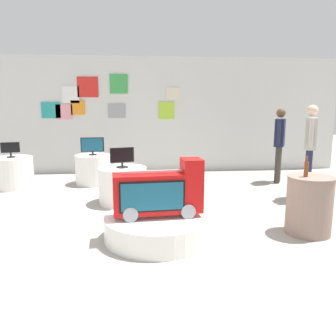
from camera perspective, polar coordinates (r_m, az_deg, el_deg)
ground_plane at (r=4.58m, az=-2.22°, el=-12.12°), size 30.00×30.00×0.00m
back_wall_display at (r=9.06m, az=-4.05°, el=8.73°), size 10.37×0.13×2.96m
main_display_pedestal at (r=4.63m, az=-1.67°, el=-9.78°), size 1.42×1.42×0.31m
novelty_firetruck_tv at (r=4.48m, az=-1.39°, el=-4.18°), size 1.18×0.46×0.76m
display_pedestal_left_rear at (r=8.07m, az=-24.38°, el=-0.68°), size 0.86×0.86×0.65m
tv_on_left_rear at (r=7.99m, az=-24.67°, el=2.89°), size 0.37×0.17×0.32m
display_pedestal_center_rear at (r=7.88m, az=-12.26°, el=-0.22°), size 0.79×0.79×0.65m
tv_on_center_rear at (r=7.80m, az=-12.42°, el=3.68°), size 0.51×0.17×0.39m
display_pedestal_right_rear at (r=6.25m, az=-7.50°, el=-2.86°), size 0.86×0.86×0.65m
tv_on_right_rear at (r=6.14m, az=-7.63°, el=1.84°), size 0.42×0.21×0.36m
side_table_round at (r=5.11m, az=22.34°, el=-5.62°), size 0.63×0.63×0.81m
bottle_on_side_table at (r=4.93m, az=21.92°, el=-0.08°), size 0.06×0.06×0.28m
shopper_browsing_near_truck at (r=8.13m, az=17.97°, el=4.47°), size 0.36×0.50×1.67m
shopper_browsing_rear at (r=6.82m, az=22.45°, el=3.59°), size 0.35×0.51×1.75m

